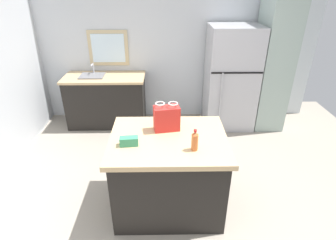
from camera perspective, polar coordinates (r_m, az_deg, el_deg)
ground at (r=3.29m, az=3.65°, el=-18.23°), size 6.05×6.05×0.00m
back_wall at (r=4.90m, az=1.69°, el=16.13°), size 4.84×0.13×2.76m
kitchen_island at (r=3.05m, az=0.09°, el=-10.93°), size 1.21×0.97×0.90m
refrigerator at (r=4.76m, az=12.97°, el=8.52°), size 0.81×0.74×1.71m
tall_cabinet at (r=4.89m, az=21.06°, el=10.92°), size 0.48×0.66×2.20m
sink_counter at (r=4.92m, az=-12.77°, el=4.15°), size 1.36×0.64×1.07m
shopping_bag at (r=2.88m, az=-0.29°, el=0.40°), size 0.29×0.19×0.31m
small_box at (r=2.69m, az=-8.16°, el=-4.41°), size 0.19×0.10×0.09m
bottle at (r=2.57m, az=5.61°, el=-4.37°), size 0.07×0.07×0.22m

